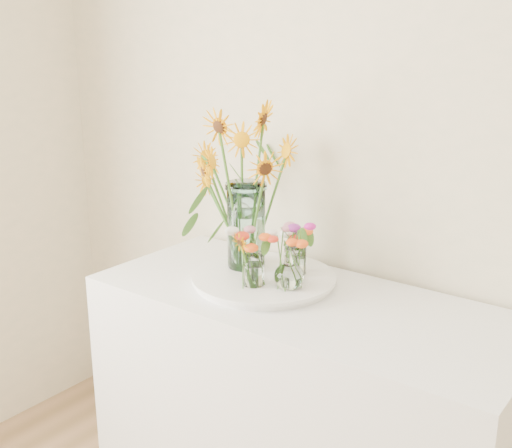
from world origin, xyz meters
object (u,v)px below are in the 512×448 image
(small_vase_b, at_px, (289,268))
(small_vase_c, at_px, (297,261))
(mason_jar, at_px, (246,226))
(counter, at_px, (301,421))
(tray, at_px, (264,280))
(small_vase_a, at_px, (254,270))

(small_vase_b, height_order, small_vase_c, small_vase_b)
(mason_jar, relative_size, small_vase_b, 2.17)
(mason_jar, bearing_deg, counter, -11.32)
(counter, relative_size, small_vase_c, 13.53)
(counter, height_order, mason_jar, mason_jar)
(small_vase_b, bearing_deg, tray, 163.89)
(small_vase_a, bearing_deg, tray, 106.22)
(tray, height_order, small_vase_a, small_vase_a)
(counter, bearing_deg, small_vase_a, -153.93)
(mason_jar, height_order, small_vase_c, mason_jar)
(tray, relative_size, small_vase_a, 4.04)
(tray, distance_m, small_vase_b, 0.16)
(counter, distance_m, small_vase_b, 0.55)
(tray, bearing_deg, small_vase_a, -73.78)
(small_vase_b, distance_m, small_vase_c, 0.12)
(small_vase_a, bearing_deg, mason_jar, 135.34)
(mason_jar, bearing_deg, small_vase_b, -17.68)
(tray, xyz_separation_m, small_vase_a, (0.03, -0.09, 0.07))
(counter, height_order, small_vase_a, small_vase_a)
(tray, relative_size, small_vase_c, 4.42)
(small_vase_b, bearing_deg, counter, 21.83)
(small_vase_a, distance_m, small_vase_b, 0.11)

